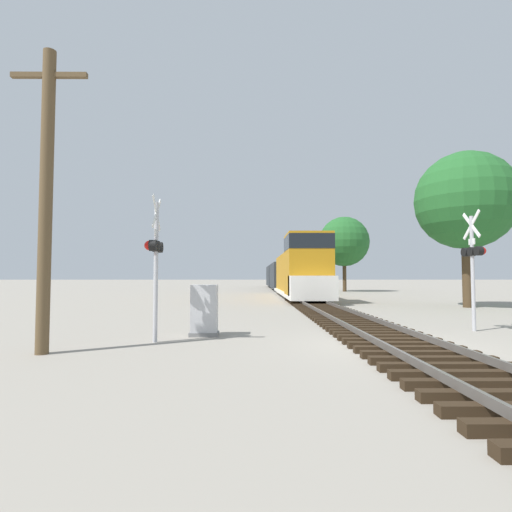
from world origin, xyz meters
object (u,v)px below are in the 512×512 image
Objects in this scene: freight_train at (285,275)px; utility_pole at (46,195)px; relay_cabinet at (204,311)px; crossing_signal_near at (155,253)px; tree_mid_background at (344,242)px; tree_far_right at (465,201)px; crossing_signal_far at (473,257)px.

freight_train is 6.61× the size of utility_pole.
utility_pole is at bearing -140.72° from relay_cabinet.
tree_mid_background reaches higher than crossing_signal_near.
tree_mid_background is at bearing 8.82° from freight_train.
crossing_signal_near is at bearing -136.26° from relay_cabinet.
tree_mid_background is (15.58, 37.53, 2.17)m from utility_pole.
relay_cabinet is 18.32m from tree_far_right.
crossing_signal_near is at bearing -110.46° from tree_mid_background.
crossing_signal_near is 19.54m from tree_far_right.
tree_mid_background is (7.07, 1.10, 3.97)m from freight_train.
freight_train is at bearing 2.38° from crossing_signal_far.
utility_pole is at bearing -53.93° from crossing_signal_near.
tree_mid_background is at bearing -9.78° from crossing_signal_far.
tree_far_right is at bearing 38.08° from relay_cabinet.
freight_train is 30.94× the size of relay_cabinet.
tree_mid_background is at bearing 67.46° from utility_pole.
crossing_signal_far is at bearing 17.31° from utility_pole.
freight_train is 11.88× the size of crossing_signal_near.
freight_train is 5.37× the size of tree_mid_background.
tree_far_right reaches higher than relay_cabinet.
tree_far_right reaches higher than freight_train.
crossing_signal_near is (-6.34, -34.83, 0.52)m from freight_train.
crossing_signal_far is 2.58× the size of relay_cabinet.
relay_cabinet is at bearing -109.32° from tree_mid_background.
freight_train reaches higher than relay_cabinet.
crossing_signal_far is at bearing -83.73° from freight_train.
freight_train is 5.25× the size of tree_far_right.
utility_pole is (-8.50, -36.44, 1.80)m from freight_train.
relay_cabinet is at bearing -141.92° from tree_far_right.
tree_mid_background is (3.48, 33.76, 3.45)m from crossing_signal_far.
freight_train is at bearing -171.18° from tree_mid_background.
tree_far_right reaches higher than crossing_signal_near.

